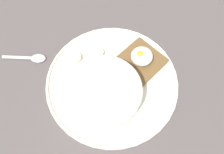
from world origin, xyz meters
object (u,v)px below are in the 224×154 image
Objects in this scene: toast_slice at (141,61)px; banana_slice_left at (97,53)px; banana_slice_back at (75,58)px; banana_slice_right at (76,75)px; oatmeal_bowl at (104,95)px; poached_egg at (142,56)px; banana_slice_front at (89,63)px; spoon at (30,58)px.

toast_slice is 2.67× the size of banana_slice_left.
banana_slice_right is (1.07, 4.52, 0.11)cm from banana_slice_back.
oatmeal_bowl is 1.21× the size of toast_slice.
banana_slice_back is at bearing -22.54° from poached_egg.
banana_slice_front reaches higher than spoon.
spoon is at bearing -23.16° from banana_slice_back.
spoon is at bearing -22.76° from toast_slice.
poached_egg is at bearing 162.74° from banana_slice_front.
banana_slice_back is at bearing -74.72° from oatmeal_bowl.
banana_slice_front is 0.89× the size of banana_slice_left.
poached_egg reaches higher than banana_slice_left.
toast_slice is at bearing 179.13° from poached_egg.
spoon is (24.54, -10.29, -1.34)cm from toast_slice.
banana_slice_back is 1.09× the size of banana_slice_right.
poached_egg reaches higher than banana_slice_right.
toast_slice is 3.00× the size of banana_slice_back.
banana_slice_right reaches higher than spoon.
banana_slice_right is 0.37× the size of spoon.
banana_slice_front is at bearing -17.26° from poached_egg.
oatmeal_bowl is at bearing 129.62° from spoon.
poached_egg is 15.49cm from banana_slice_back.
spoon is at bearing -50.38° from oatmeal_bowl.
spoon is (13.08, -6.75, -1.10)cm from banana_slice_front.
banana_slice_front is (0.54, -9.70, -2.72)cm from oatmeal_bowl.
toast_slice is 1.20× the size of spoon.
oatmeal_bowl is 12.73cm from banana_slice_back.
poached_egg reaches higher than spoon.
poached_egg is (-10.87, -6.15, -0.31)cm from oatmeal_bowl.
oatmeal_bowl reaches higher than banana_slice_back.
banana_slice_left is 16.26cm from spoon.
poached_egg is 15.44cm from banana_slice_right.
banana_slice_back is at bearing 156.84° from spoon.
poached_egg is at bearing -0.87° from toast_slice.
banana_slice_back is (3.29, -12.03, -2.57)cm from oatmeal_bowl.
banana_slice_left is at bearing -146.12° from banana_slice_right.
banana_slice_front is at bearing 39.64° from banana_slice_left.
banana_slice_left is at bearing -140.36° from banana_slice_front.
banana_slice_back is at bearing -3.57° from banana_slice_left.
banana_slice_front is 4.41cm from banana_slice_right.
oatmeal_bowl is at bearing 120.13° from banana_slice_right.
banana_slice_right is at bearing 76.65° from banana_slice_back.
oatmeal_bowl is at bearing 105.28° from banana_slice_back.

